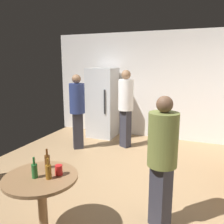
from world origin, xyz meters
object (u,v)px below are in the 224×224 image
beer_bottle_brown (47,161)px  person_in_navy_shirt (77,106)px  refrigerator (102,103)px  plastic_cup_red (59,170)px  person_in_olive_shirt (162,154)px  foreground_table (41,185)px  beer_bottle_green (35,170)px  beer_bottle_amber (48,171)px  person_in_white_shirt (126,103)px

beer_bottle_brown → person_in_navy_shirt: size_ratio=0.14×
refrigerator → plastic_cup_red: (1.08, -3.59, -0.11)m
beer_bottle_brown → person_in_navy_shirt: person_in_navy_shirt is taller
person_in_navy_shirt → person_in_olive_shirt: person_in_navy_shirt is taller
foreground_table → beer_bottle_brown: (-0.06, 0.20, 0.19)m
beer_bottle_green → person_in_olive_shirt: person_in_olive_shirt is taller
foreground_table → beer_bottle_amber: bearing=-7.2°
beer_bottle_amber → beer_bottle_brown: bearing=129.1°
person_in_navy_shirt → beer_bottle_amber: bearing=-13.4°
person_in_navy_shirt → person_in_white_shirt: bearing=79.9°
person_in_navy_shirt → person_in_white_shirt: 1.09m
beer_bottle_brown → person_in_white_shirt: person_in_white_shirt is taller
foreground_table → plastic_cup_red: bearing=31.3°
beer_bottle_amber → plastic_cup_red: bearing=67.3°
beer_bottle_green → plastic_cup_red: (0.20, 0.15, -0.03)m
plastic_cup_red → beer_bottle_green: bearing=-142.6°
person_in_navy_shirt → person_in_white_shirt: size_ratio=0.95×
beer_bottle_green → person_in_navy_shirt: size_ratio=0.14×
person_in_navy_shirt → person_in_olive_shirt: 2.96m
beer_bottle_amber → person_in_navy_shirt: person_in_navy_shirt is taller
foreground_table → beer_bottle_green: size_ratio=3.48×
beer_bottle_green → person_in_white_shirt: (-0.05, 3.16, 0.23)m
beer_bottle_green → person_in_navy_shirt: 2.85m
beer_bottle_amber → person_in_navy_shirt: 2.88m
beer_bottle_green → foreground_table: bearing=57.6°
refrigerator → plastic_cup_red: bearing=-73.3°
beer_bottle_amber → beer_bottle_green: bearing=-166.4°
plastic_cup_red → beer_bottle_brown: bearing=155.8°
person_in_white_shirt → beer_bottle_amber: bearing=32.4°
beer_bottle_brown → person_in_olive_shirt: bearing=20.4°
beer_bottle_amber → person_in_olive_shirt: (1.06, 0.68, 0.10)m
beer_bottle_green → refrigerator: bearing=103.3°
beer_bottle_amber → plastic_cup_red: size_ratio=2.09×
beer_bottle_brown → foreground_table: bearing=-73.9°
beer_bottle_green → person_in_olive_shirt: size_ratio=0.15×
refrigerator → foreground_table: refrigerator is taller
person_in_navy_shirt → beer_bottle_brown: bearing=-15.0°
foreground_table → person_in_white_shirt: 3.14m
refrigerator → person_in_navy_shirt: (-0.13, -1.08, 0.09)m
beer_bottle_brown → beer_bottle_amber: bearing=-50.9°
plastic_cup_red → person_in_olive_shirt: person_in_olive_shirt is taller
refrigerator → person_in_navy_shirt: bearing=-97.1°
plastic_cup_red → person_in_white_shirt: 3.03m
person_in_navy_shirt → beer_bottle_green: bearing=-16.5°
foreground_table → person_in_white_shirt: size_ratio=0.45×
person_in_olive_shirt → person_in_white_shirt: (-1.26, 2.45, 0.12)m
person_in_navy_shirt → person_in_olive_shirt: bearing=11.5°
beer_bottle_brown → person_in_navy_shirt: bearing=112.3°
refrigerator → person_in_white_shirt: (0.84, -0.58, 0.14)m
plastic_cup_red → person_in_white_shirt: bearing=94.6°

